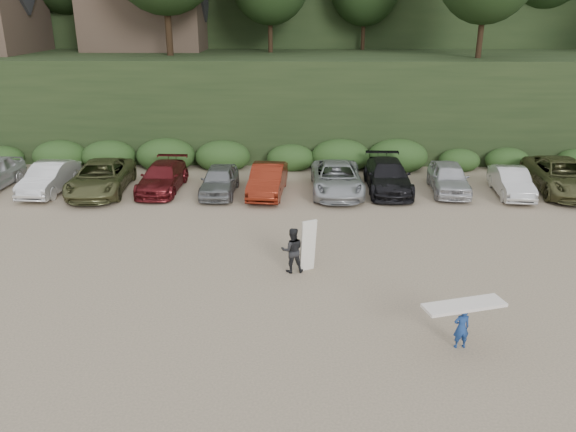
{
  "coord_description": "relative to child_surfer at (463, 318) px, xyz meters",
  "views": [
    {
      "loc": [
        -1.34,
        -17.19,
        8.84
      ],
      "look_at": [
        -1.76,
        3.0,
        1.3
      ],
      "focal_mm": 35.0,
      "sensor_mm": 36.0,
      "label": 1
    }
  ],
  "objects": [
    {
      "name": "ground",
      "position": [
        -3.13,
        3.81,
        -0.93
      ],
      "size": [
        120.0,
        120.0,
        0.0
      ],
      "primitive_type": "plane",
      "color": "tan",
      "rests_on": "ground"
    },
    {
      "name": "adult_surfer",
      "position": [
        -4.64,
        4.67,
        -0.09
      ],
      "size": [
        1.3,
        0.72,
        1.95
      ],
      "color": "black",
      "rests_on": "ground"
    },
    {
      "name": "parked_cars",
      "position": [
        -3.97,
        13.85,
        -0.17
      ],
      "size": [
        34.1,
        6.49,
        1.65
      ],
      "color": "silver",
      "rests_on": "ground"
    },
    {
      "name": "child_surfer",
      "position": [
        0.0,
        0.0,
        0.0
      ],
      "size": [
        2.36,
        1.25,
        1.36
      ],
      "color": "navy",
      "rests_on": "ground"
    }
  ]
}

